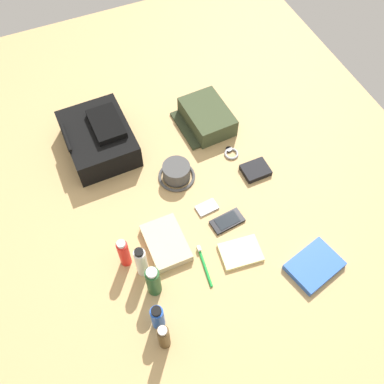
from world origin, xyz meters
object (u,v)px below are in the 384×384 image
(bucket_hat, at_px, (176,173))
(deodorant_spray, at_px, (158,317))
(paperback_novel, at_px, (314,266))
(notepad, at_px, (241,252))
(media_player, at_px, (207,208))
(wallet, at_px, (256,170))
(wristwatch, at_px, (231,153))
(backpack, at_px, (99,138))
(cell_phone, at_px, (227,221))
(cologne_bottle, at_px, (164,337))
(toothbrush, at_px, (204,263))
(toothpaste_tube, at_px, (141,262))
(toiletry_pouch, at_px, (206,117))
(sunscreen_spray, at_px, (124,253))
(shampoo_bottle, at_px, (153,281))
(folded_towel, at_px, (166,243))

(bucket_hat, relative_size, deodorant_spray, 1.09)
(paperback_novel, xyz_separation_m, notepad, (0.16, 0.22, -0.00))
(media_player, relative_size, wallet, 0.80)
(paperback_novel, relative_size, media_player, 2.46)
(wristwatch, bearing_deg, bucket_hat, 94.21)
(backpack, xyz_separation_m, cell_phone, (-0.55, -0.34, -0.06))
(cell_phone, distance_m, notepad, 0.14)
(backpack, distance_m, notepad, 0.77)
(cologne_bottle, relative_size, toothbrush, 0.95)
(toothpaste_tube, distance_m, wristwatch, 0.64)
(toiletry_pouch, xyz_separation_m, deodorant_spray, (-0.76, 0.52, 0.03))
(sunscreen_spray, bearing_deg, deodorant_spray, -173.92)
(paperback_novel, bearing_deg, shampoo_bottle, 74.81)
(toothpaste_tube, bearing_deg, wristwatch, -56.31)
(shampoo_bottle, bearing_deg, sunscreen_spray, 22.42)
(cologne_bottle, distance_m, toothbrush, 0.32)
(paperback_novel, bearing_deg, toothpaste_tube, 67.82)
(paperback_novel, bearing_deg, deodorant_spray, 86.65)
(wristwatch, distance_m, folded_towel, 0.51)
(toiletry_pouch, bearing_deg, media_player, 155.98)
(deodorant_spray, height_order, paperback_novel, deodorant_spray)
(backpack, distance_m, paperback_novel, 1.01)
(sunscreen_spray, xyz_separation_m, paperback_novel, (-0.30, -0.62, -0.06))
(bucket_hat, distance_m, toothbrush, 0.40)
(bucket_hat, height_order, sunscreen_spray, sunscreen_spray)
(bucket_hat, distance_m, media_player, 0.20)
(paperback_novel, relative_size, cell_phone, 1.62)
(sunscreen_spray, xyz_separation_m, media_player, (0.09, -0.37, -0.07))
(sunscreen_spray, distance_m, toothbrush, 0.29)
(toiletry_pouch, distance_m, media_player, 0.45)
(deodorant_spray, relative_size, paperback_novel, 0.65)
(bucket_hat, relative_size, media_player, 1.74)
(backpack, distance_m, media_player, 0.55)
(bucket_hat, distance_m, notepad, 0.43)
(cell_phone, bearing_deg, bucket_hat, 19.89)
(paperback_novel, bearing_deg, wristwatch, 4.48)
(bucket_hat, height_order, folded_towel, bucket_hat)
(media_player, bearing_deg, bucket_hat, 15.87)
(shampoo_bottle, height_order, paperback_novel, shampoo_bottle)
(deodorant_spray, bearing_deg, wristwatch, -44.65)
(wallet, height_order, folded_towel, folded_towel)
(cell_phone, bearing_deg, wallet, -51.73)
(bucket_hat, xyz_separation_m, cell_phone, (-0.28, -0.10, -0.03))
(wristwatch, height_order, wallet, wallet)
(shampoo_bottle, bearing_deg, toiletry_pouch, -37.58)
(notepad, bearing_deg, wallet, -29.46)
(toothbrush, bearing_deg, cologne_bottle, 131.27)
(toothbrush, xyz_separation_m, wallet, (0.29, -0.37, 0.01))
(shampoo_bottle, bearing_deg, wristwatch, -49.83)
(shampoo_bottle, xyz_separation_m, wallet, (0.31, -0.57, -0.07))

